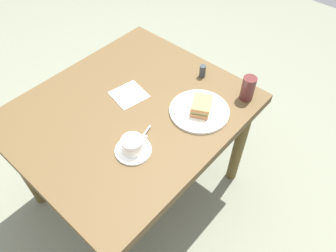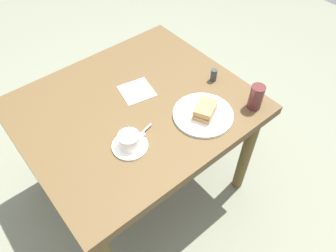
{
  "view_description": "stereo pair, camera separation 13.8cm",
  "coord_description": "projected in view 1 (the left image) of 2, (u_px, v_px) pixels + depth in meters",
  "views": [
    {
      "loc": [
        0.66,
        0.83,
        1.78
      ],
      "look_at": [
        -0.02,
        0.23,
        0.74
      ],
      "focal_mm": 34.11,
      "sensor_mm": 36.0,
      "label": 1
    },
    {
      "loc": [
        0.56,
        0.92,
        1.78
      ],
      "look_at": [
        -0.02,
        0.23,
        0.74
      ],
      "focal_mm": 34.11,
      "sensor_mm": 36.0,
      "label": 2
    }
  ],
  "objects": [
    {
      "name": "dining_table",
      "position": [
        130.0,
        121.0,
        1.56
      ],
      "size": [
        1.06,
        0.92,
        0.71
      ],
      "color": "brown",
      "rests_on": "ground_plane"
    },
    {
      "name": "napkin",
      "position": [
        129.0,
        95.0,
        1.55
      ],
      "size": [
        0.18,
        0.18,
        0.0
      ],
      "primitive_type": "cube",
      "rotation": [
        0.0,
        0.0,
        -0.2
      ],
      "color": "white",
      "rests_on": "dining_table"
    },
    {
      "name": "coffee_cup",
      "position": [
        133.0,
        144.0,
        1.29
      ],
      "size": [
        0.12,
        0.09,
        0.06
      ],
      "color": "white",
      "rests_on": "coffee_saucer"
    },
    {
      "name": "drinking_glass",
      "position": [
        248.0,
        88.0,
        1.49
      ],
      "size": [
        0.06,
        0.06,
        0.12
      ],
      "primitive_type": "cylinder",
      "color": "#542725",
      "rests_on": "dining_table"
    },
    {
      "name": "sandwich_plate",
      "position": [
        199.0,
        111.0,
        1.47
      ],
      "size": [
        0.28,
        0.28,
        0.01
      ],
      "primitive_type": "cylinder",
      "color": "white",
      "rests_on": "dining_table"
    },
    {
      "name": "salt_shaker",
      "position": [
        203.0,
        71.0,
        1.62
      ],
      "size": [
        0.03,
        0.03,
        0.07
      ],
      "primitive_type": "cylinder",
      "color": "#33383D",
      "rests_on": "dining_table"
    },
    {
      "name": "coffee_saucer",
      "position": [
        133.0,
        150.0,
        1.32
      ],
      "size": [
        0.15,
        0.15,
        0.01
      ],
      "primitive_type": "cylinder",
      "color": "white",
      "rests_on": "dining_table"
    },
    {
      "name": "sandwich_front",
      "position": [
        201.0,
        106.0,
        1.44
      ],
      "size": [
        0.14,
        0.12,
        0.06
      ],
      "color": "#BB7D4D",
      "rests_on": "sandwich_plate"
    },
    {
      "name": "spoon",
      "position": [
        143.0,
        136.0,
        1.36
      ],
      "size": [
        0.1,
        0.04,
        0.01
      ],
      "color": "silver",
      "rests_on": "coffee_saucer"
    },
    {
      "name": "ground_plane",
      "position": [
        139.0,
        187.0,
        2.03
      ],
      "size": [
        6.0,
        6.0,
        0.0
      ],
      "primitive_type": "plane",
      "color": "slate"
    }
  ]
}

